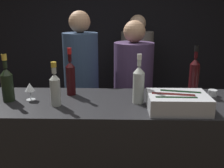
{
  "coord_description": "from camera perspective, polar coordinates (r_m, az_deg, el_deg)",
  "views": [
    {
      "loc": [
        0.05,
        -1.37,
        1.7
      ],
      "look_at": [
        0.0,
        0.35,
        1.2
      ],
      "focal_mm": 40.0,
      "sensor_mm": 36.0,
      "label": 1
    }
  ],
  "objects": [
    {
      "name": "bar_counter",
      "position": [
        2.05,
        -0.03,
        -18.36
      ],
      "size": [
        2.29,
        0.64,
        1.08
      ],
      "color": "black",
      "rests_on": "ground_plane"
    },
    {
      "name": "candle_votive",
      "position": [
        2.06,
        21.98,
        -1.89
      ],
      "size": [
        0.07,
        0.07,
        0.05
      ],
      "color": "silver",
      "rests_on": "bar_counter"
    },
    {
      "name": "ice_bin_with_bottles",
      "position": [
        1.67,
        14.69,
        -3.85
      ],
      "size": [
        0.38,
        0.28,
        0.12
      ],
      "color": "#B7BABF",
      "rests_on": "bar_counter"
    },
    {
      "name": "person_blond_tee",
      "position": [
        2.6,
        -6.92,
        -0.58
      ],
      "size": [
        0.35,
        0.35,
        1.72
      ],
      "rotation": [
        0.0,
        0.0,
        -2.62
      ],
      "color": "black",
      "rests_on": "ground_plane"
    },
    {
      "name": "rose_wine_bottle",
      "position": [
        1.73,
        -12.87,
        -0.76
      ],
      "size": [
        0.07,
        0.07,
        0.3
      ],
      "color": "#B2B7AD",
      "rests_on": "bar_counter"
    },
    {
      "name": "person_grey_polo",
      "position": [
        2.54,
        4.79,
        -2.35
      ],
      "size": [
        0.39,
        0.39,
        1.63
      ],
      "rotation": [
        0.0,
        0.0,
        -2.75
      ],
      "color": "black",
      "rests_on": "ground_plane"
    },
    {
      "name": "champagne_bottle",
      "position": [
        1.92,
        -22.84,
        0.26
      ],
      "size": [
        0.08,
        0.08,
        0.34
      ],
      "color": "black",
      "rests_on": "bar_counter"
    },
    {
      "name": "red_wine_bottle_black_foil",
      "position": [
        2.03,
        18.28,
        2.04
      ],
      "size": [
        0.08,
        0.08,
        0.38
      ],
      "color": "black",
      "rests_on": "bar_counter"
    },
    {
      "name": "wall_back_chalkboard",
      "position": [
        3.87,
        0.88,
        11.57
      ],
      "size": [
        6.4,
        0.06,
        2.8
      ],
      "color": "black",
      "rests_on": "ground_plane"
    },
    {
      "name": "red_wine_bottle_tall",
      "position": [
        1.93,
        -9.44,
        1.74
      ],
      "size": [
        0.07,
        0.07,
        0.36
      ],
      "color": "black",
      "rests_on": "bar_counter"
    },
    {
      "name": "person_in_hoodie",
      "position": [
        3.35,
        5.58,
        2.5
      ],
      "size": [
        0.42,
        0.42,
        1.68
      ],
      "rotation": [
        0.0,
        0.0,
        -1.98
      ],
      "color": "black",
      "rests_on": "ground_plane"
    },
    {
      "name": "white_wine_bottle",
      "position": [
        1.74,
        6.11,
        0.13
      ],
      "size": [
        0.08,
        0.08,
        0.35
      ],
      "color": "#B2B7AD",
      "rests_on": "bar_counter"
    },
    {
      "name": "wine_glass",
      "position": [
        1.89,
        -18.29,
        -0.83
      ],
      "size": [
        0.07,
        0.07,
        0.13
      ],
      "color": "silver",
      "rests_on": "bar_counter"
    }
  ]
}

